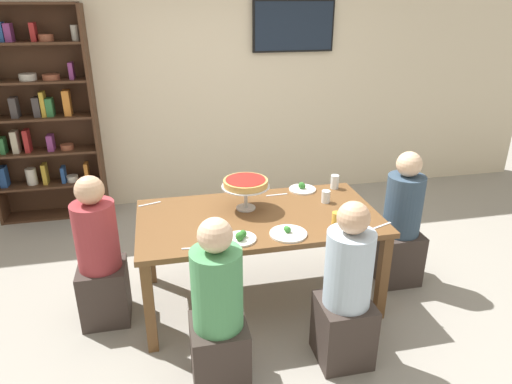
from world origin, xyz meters
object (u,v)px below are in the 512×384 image
at_px(diner_head_west, 100,261).
at_px(water_glass_clear_near, 335,182).
at_px(water_glass_clear_far, 326,197).
at_px(diner_near_right, 346,297).
at_px(salad_plate_spare, 302,188).
at_px(diner_head_east, 400,228).
at_px(beer_glass_amber_tall, 336,222).
at_px(bookshelf, 38,115).
at_px(cutlery_knife_near, 277,195).
at_px(cutlery_fork_far, 196,248).
at_px(cutlery_knife_far, 150,204).
at_px(diner_near_left, 218,318).
at_px(dining_table, 259,225).
at_px(salad_plate_far_diner, 288,233).
at_px(cutlery_fork_near, 382,226).
at_px(deep_dish_pizza_stand, 246,184).
at_px(salad_plate_near_diner, 241,238).
at_px(television, 294,26).

distance_m(diner_head_west, water_glass_clear_near, 1.98).
bearing_deg(water_glass_clear_far, diner_near_right, -100.95).
bearing_deg(salad_plate_spare, diner_head_east, -27.40).
xyz_separation_m(beer_glass_amber_tall, water_glass_clear_far, (0.11, 0.49, -0.03)).
bearing_deg(diner_head_west, bookshelf, 109.60).
distance_m(cutlery_knife_near, cutlery_fork_far, 1.05).
bearing_deg(cutlery_knife_near, cutlery_knife_far, -4.29).
bearing_deg(diner_head_west, diner_near_left, -47.59).
relative_size(dining_table, salad_plate_far_diner, 6.92).
xyz_separation_m(dining_table, diner_near_right, (0.40, -0.77, -0.17)).
xyz_separation_m(diner_head_west, beer_glass_amber_tall, (1.64, -0.37, 0.32)).
relative_size(diner_near_left, cutlery_fork_near, 6.39).
xyz_separation_m(salad_plate_far_diner, cutlery_fork_far, (-0.64, -0.06, -0.01)).
relative_size(diner_near_left, cutlery_knife_near, 6.39).
distance_m(dining_table, diner_near_right, 0.88).
height_order(deep_dish_pizza_stand, cutlery_knife_near, deep_dish_pizza_stand).
relative_size(diner_near_right, deep_dish_pizza_stand, 3.12).
xyz_separation_m(dining_table, diner_head_west, (-1.17, 0.00, -0.17)).
relative_size(bookshelf, cutlery_knife_far, 12.29).
relative_size(bookshelf, diner_near_right, 1.92).
xyz_separation_m(dining_table, salad_plate_far_diner, (0.13, -0.34, 0.09)).
distance_m(diner_near_right, diner_head_east, 1.13).
relative_size(diner_near_left, salad_plate_near_diner, 5.27).
bearing_deg(television, diner_near_left, -113.70).
xyz_separation_m(salad_plate_near_diner, salad_plate_spare, (0.67, 0.75, -0.00)).
bearing_deg(diner_near_left, diner_head_east, -62.86).
relative_size(salad_plate_far_diner, salad_plate_spare, 1.14).
distance_m(salad_plate_far_diner, cutlery_fork_far, 0.65).
bearing_deg(diner_head_east, salad_plate_far_diner, 18.47).
distance_m(dining_table, salad_plate_spare, 0.63).
xyz_separation_m(water_glass_clear_far, cutlery_knife_near, (-0.34, 0.22, -0.05)).
bearing_deg(salad_plate_spare, water_glass_clear_far, -69.29).
bearing_deg(cutlery_fork_far, diner_near_right, -15.93).
distance_m(beer_glass_amber_tall, water_glass_clear_near, 0.81).
xyz_separation_m(water_glass_clear_near, cutlery_knife_far, (-1.55, -0.01, -0.06)).
distance_m(diner_near_right, diner_head_west, 1.75).
distance_m(television, diner_near_left, 3.51).
relative_size(dining_table, water_glass_clear_far, 18.42).
bearing_deg(salad_plate_near_diner, dining_table, 59.56).
height_order(television, cutlery_fork_near, television).
height_order(dining_table, television, television).
relative_size(deep_dish_pizza_stand, cutlery_fork_near, 2.05).
distance_m(water_glass_clear_far, cutlery_knife_near, 0.41).
height_order(bookshelf, diner_head_east, bookshelf).
xyz_separation_m(diner_head_west, water_glass_clear_near, (1.92, 0.39, 0.31)).
relative_size(diner_head_east, water_glass_clear_far, 11.78).
relative_size(deep_dish_pizza_stand, beer_glass_amber_tall, 2.46).
xyz_separation_m(diner_head_east, cutlery_knife_far, (-2.01, 0.36, 0.25)).
distance_m(bookshelf, cutlery_knife_near, 2.72).
distance_m(salad_plate_near_diner, cutlery_fork_far, 0.31).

